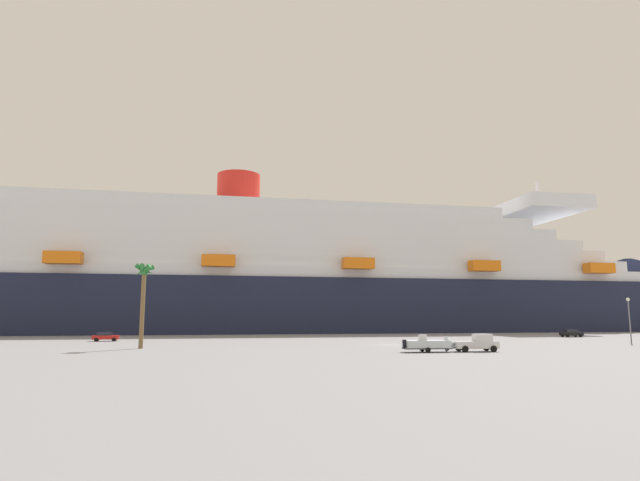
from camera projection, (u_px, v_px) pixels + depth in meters
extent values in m
plane|color=gray|center=(342.00, 337.00, 110.38)|extent=(600.00, 600.00, 0.00)
cube|color=#191E38|center=(342.00, 307.00, 147.75)|extent=(200.71, 38.97, 14.18)
cube|color=white|center=(342.00, 276.00, 148.98)|extent=(176.66, 35.63, 2.93)
cube|color=white|center=(329.00, 266.00, 148.64)|extent=(171.24, 34.59, 2.93)
cube|color=white|center=(315.00, 256.00, 148.30)|extent=(165.65, 34.00, 2.93)
cube|color=white|center=(301.00, 245.00, 147.96)|extent=(160.01, 33.47, 2.93)
cube|color=white|center=(287.00, 234.00, 147.62)|extent=(151.63, 32.64, 2.93)
cube|color=white|center=(273.00, 224.00, 147.28)|extent=(145.22, 32.25, 2.93)
cube|color=white|center=(259.00, 213.00, 146.94)|extent=(135.16, 31.20, 2.93)
cube|color=white|center=(527.00, 212.00, 163.40)|extent=(21.01, 37.20, 4.00)
cylinder|color=red|center=(239.00, 191.00, 146.67)|extent=(12.33, 12.33, 9.26)
cylinder|color=silver|center=(538.00, 200.00, 164.73)|extent=(0.80, 0.80, 12.00)
cube|color=orange|center=(63.00, 258.00, 119.15)|extent=(8.09, 3.43, 2.80)
cube|color=orange|center=(218.00, 261.00, 125.80)|extent=(8.09, 3.43, 2.80)
cube|color=orange|center=(358.00, 263.00, 132.45)|extent=(8.09, 3.43, 2.80)
cube|color=orange|center=(484.00, 266.00, 139.10)|extent=(8.09, 3.43, 2.80)
cube|color=orange|center=(599.00, 268.00, 145.75)|extent=(8.09, 3.43, 2.80)
cube|color=silver|center=(475.00, 345.00, 65.84)|extent=(5.74, 2.44, 0.90)
cube|color=silver|center=(482.00, 338.00, 66.11)|extent=(2.16, 1.99, 0.90)
cube|color=#26333F|center=(487.00, 338.00, 66.19)|extent=(0.23, 1.68, 0.63)
cylinder|color=black|center=(486.00, 348.00, 67.03)|extent=(0.82, 0.34, 0.80)
cylinder|color=black|center=(494.00, 349.00, 65.07)|extent=(0.82, 0.34, 0.80)
cylinder|color=black|center=(459.00, 348.00, 66.51)|extent=(0.82, 0.34, 0.80)
cylinder|color=black|center=(465.00, 349.00, 64.55)|extent=(0.82, 0.34, 0.80)
cube|color=#595960|center=(427.00, 348.00, 64.90)|extent=(6.13, 2.39, 0.16)
cube|color=#595960|center=(454.00, 348.00, 65.40)|extent=(1.97, 0.28, 0.10)
cylinder|color=black|center=(422.00, 349.00, 65.88)|extent=(0.66, 0.27, 0.64)
cylinder|color=black|center=(428.00, 350.00, 63.79)|extent=(0.66, 0.27, 0.64)
cube|color=silver|center=(427.00, 344.00, 64.97)|extent=(5.61, 2.56, 0.90)
cone|color=silver|center=(451.00, 344.00, 65.41)|extent=(1.35, 2.01, 1.92)
cube|color=silver|center=(423.00, 338.00, 65.01)|extent=(0.88, 1.06, 0.70)
cube|color=black|center=(404.00, 344.00, 64.56)|extent=(0.40, 0.53, 1.10)
cylinder|color=brown|center=(142.00, 310.00, 72.76)|extent=(0.60, 0.60, 10.71)
cone|color=#287233|center=(147.00, 271.00, 73.62)|extent=(0.78, 2.50, 1.97)
cone|color=#287233|center=(146.00, 271.00, 73.90)|extent=(2.43, 2.20, 1.55)
cone|color=#287233|center=(143.00, 271.00, 73.82)|extent=(2.41, 1.92, 2.06)
cone|color=#287233|center=(141.00, 271.00, 73.39)|extent=(1.14, 2.59, 1.89)
cone|color=#287233|center=(143.00, 270.00, 73.16)|extent=(2.56, 1.66, 1.93)
cone|color=#287233|center=(145.00, 271.00, 73.23)|extent=(2.63, 1.66, 1.72)
sphere|color=#287233|center=(144.00, 271.00, 73.53)|extent=(1.10, 1.10, 1.10)
cylinder|color=slate|center=(630.00, 322.00, 85.48)|extent=(0.20, 0.20, 6.92)
sphere|color=#F9F2CC|center=(628.00, 299.00, 86.01)|extent=(0.56, 0.56, 0.56)
cube|color=black|center=(571.00, 334.00, 110.51)|extent=(4.63, 2.43, 0.70)
cube|color=#1E232D|center=(570.00, 331.00, 110.58)|extent=(2.67, 2.02, 0.55)
cylinder|color=black|center=(575.00, 335.00, 111.57)|extent=(0.68, 0.29, 0.66)
cylinder|color=black|center=(581.00, 336.00, 109.66)|extent=(0.68, 0.29, 0.66)
cylinder|color=black|center=(562.00, 335.00, 111.26)|extent=(0.68, 0.29, 0.66)
cylinder|color=black|center=(568.00, 336.00, 109.35)|extent=(0.68, 0.29, 0.66)
cube|color=red|center=(106.00, 337.00, 92.56)|extent=(4.48, 2.08, 0.70)
cube|color=#1E232D|center=(105.00, 334.00, 92.60)|extent=(2.54, 1.81, 0.55)
cylinder|color=black|center=(115.00, 339.00, 93.80)|extent=(0.67, 0.25, 0.66)
cylinder|color=black|center=(114.00, 339.00, 91.98)|extent=(0.67, 0.25, 0.66)
cylinder|color=black|center=(98.00, 339.00, 93.05)|extent=(0.67, 0.25, 0.66)
cylinder|color=black|center=(96.00, 340.00, 91.23)|extent=(0.67, 0.25, 0.66)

